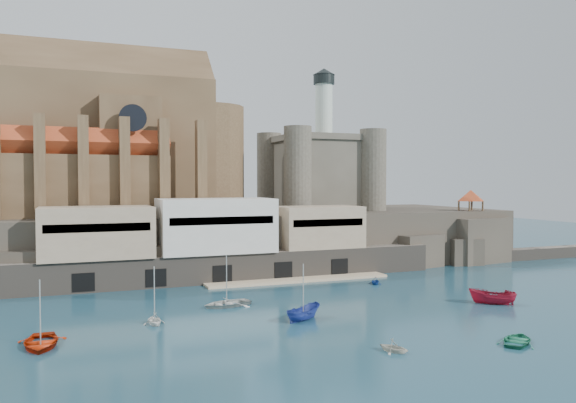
# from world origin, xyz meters

# --- Properties ---
(ground) EXTENTS (300.00, 300.00, 0.00)m
(ground) POSITION_xyz_m (0.00, 0.00, 0.00)
(ground) COLOR #173B4C
(ground) RESTS_ON ground
(promontory) EXTENTS (100.00, 36.00, 10.00)m
(promontory) POSITION_xyz_m (-0.19, 39.37, 4.92)
(promontory) COLOR #2C2721
(promontory) RESTS_ON ground
(quay) EXTENTS (70.00, 12.00, 13.05)m
(quay) POSITION_xyz_m (-10.19, 23.07, 6.07)
(quay) COLOR #61584E
(quay) RESTS_ON ground
(church) EXTENTS (47.00, 25.93, 30.51)m
(church) POSITION_xyz_m (-24.13, 41.85, 22.13)
(church) COLOR #503B25
(church) RESTS_ON promontory
(castle_keep) EXTENTS (21.20, 21.20, 29.30)m
(castle_keep) POSITION_xyz_m (16.08, 41.08, 18.31)
(castle_keep) COLOR #49453A
(castle_keep) RESTS_ON promontory
(rock_outcrop) EXTENTS (14.50, 10.50, 8.70)m
(rock_outcrop) POSITION_xyz_m (42.00, 25.84, 4.02)
(rock_outcrop) COLOR #2C2721
(rock_outcrop) RESTS_ON ground
(pavilion) EXTENTS (6.40, 6.40, 5.40)m
(pavilion) POSITION_xyz_m (42.00, 26.00, 12.73)
(pavilion) COLOR #503B25
(pavilion) RESTS_ON rock_outcrop
(breakwater) EXTENTS (40.00, 3.00, 2.40)m
(breakwater) POSITION_xyz_m (66.00, 24.00, 0.00)
(breakwater) COLOR #61584E
(breakwater) RESTS_ON ground
(boat_0) EXTENTS (4.79, 1.53, 6.64)m
(boat_0) POSITION_xyz_m (-34.43, -5.86, 0.00)
(boat_0) COLOR #B02506
(boat_0) RESTS_ON ground
(boat_1) EXTENTS (2.99, 2.56, 2.96)m
(boat_1) POSITION_xyz_m (-4.02, -19.61, 0.00)
(boat_1) COLOR beige
(boat_1) RESTS_ON ground
(boat_2) EXTENTS (2.72, 2.70, 5.28)m
(boat_2) POSITION_xyz_m (-7.14, -5.58, 0.00)
(boat_2) COLOR navy
(boat_2) RESTS_ON ground
(boat_3) EXTENTS (3.14, 3.66, 5.27)m
(boat_3) POSITION_xyz_m (8.87, -21.44, 0.00)
(boat_3) COLOR #227A57
(boat_3) RESTS_ON ground
(boat_4) EXTENTS (2.96, 1.98, 3.24)m
(boat_4) POSITION_xyz_m (-23.14, -1.45, 0.00)
(boat_4) COLOR white
(boat_4) RESTS_ON ground
(boat_5) EXTENTS (3.13, 3.13, 5.83)m
(boat_5) POSITION_xyz_m (18.69, -6.75, 0.00)
(boat_5) COLOR maroon
(boat_5) RESTS_ON ground
(boat_6) EXTENTS (2.23, 4.66, 6.28)m
(boat_6) POSITION_xyz_m (-13.37, 4.53, 0.00)
(boat_6) COLOR beige
(boat_6) RESTS_ON ground
(boat_7) EXTENTS (2.77, 2.58, 2.75)m
(boat_7) POSITION_xyz_m (11.92, 11.13, 0.00)
(boat_7) COLOR navy
(boat_7) RESTS_ON ground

